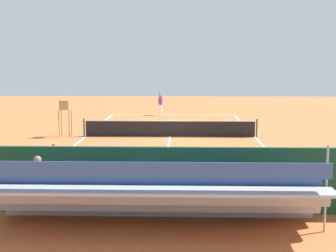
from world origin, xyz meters
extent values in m
plane|color=#BC6033|center=(0.00, 0.00, 0.00)|extent=(60.00, 60.00, 0.00)
cube|color=white|center=(0.00, -11.00, 0.00)|extent=(10.00, 0.10, 0.01)
cube|color=white|center=(0.00, 11.00, 0.00)|extent=(10.00, 0.10, 0.01)
cube|color=white|center=(-5.00, 0.00, 0.00)|extent=(0.10, 22.00, 0.01)
cube|color=white|center=(5.00, 0.00, 0.00)|extent=(0.10, 22.00, 0.01)
cube|color=white|center=(0.00, -6.05, 0.00)|extent=(7.50, 0.10, 0.01)
cube|color=white|center=(0.00, 6.05, 0.00)|extent=(7.50, 0.10, 0.01)
cube|color=white|center=(0.00, 0.00, 0.00)|extent=(0.10, 12.10, 0.01)
cube|color=white|center=(0.00, -11.00, 0.00)|extent=(0.10, 0.30, 0.01)
cube|color=black|center=(0.00, 0.00, 0.46)|extent=(10.00, 0.02, 0.91)
cube|color=white|center=(0.00, 0.00, 0.94)|extent=(10.00, 0.04, 0.06)
cylinder|color=#2D5133|center=(-5.10, 0.00, 0.54)|extent=(0.10, 0.10, 1.07)
cylinder|color=#2D5133|center=(5.10, 0.00, 0.54)|extent=(0.10, 0.10, 1.07)
cube|color=#194228|center=(0.00, 14.00, 1.00)|extent=(18.00, 0.16, 2.00)
cube|color=#9EA0A5|center=(0.00, 14.35, 0.23)|extent=(9.00, 0.10, 0.45)
cube|color=#9EA0A5|center=(0.00, 14.70, 0.41)|extent=(9.00, 0.80, 0.08)
cube|color=#9EA0A5|center=(0.00, 14.32, 0.23)|extent=(9.00, 0.04, 0.45)
cube|color=#335193|center=(0.00, 14.80, 0.83)|extent=(8.60, 0.36, 0.04)
cube|color=#335193|center=(0.00, 14.98, 1.03)|extent=(8.60, 0.03, 0.36)
cube|color=#9EA0A5|center=(0.00, 15.50, 0.86)|extent=(9.00, 0.80, 0.08)
cube|color=#9EA0A5|center=(0.00, 15.12, 0.68)|extent=(9.00, 0.04, 0.45)
cube|color=#335193|center=(0.00, 15.60, 1.28)|extent=(8.60, 0.36, 0.04)
cube|color=#335193|center=(0.00, 15.78, 1.48)|extent=(8.60, 0.03, 0.36)
cube|color=#9EA0A5|center=(0.00, 16.30, 1.31)|extent=(9.00, 0.80, 0.08)
cube|color=#9EA0A5|center=(0.00, 15.92, 1.12)|extent=(9.00, 0.04, 0.45)
cube|color=#335193|center=(0.00, 16.40, 1.73)|extent=(8.60, 0.36, 0.04)
cube|color=#335193|center=(0.00, 16.58, 1.93)|extent=(8.60, 0.03, 0.36)
cylinder|color=#9EA0A5|center=(-4.50, 15.50, 1.18)|extent=(0.06, 0.06, 2.35)
cube|color=#2D2D33|center=(3.13, 15.43, 1.32)|extent=(0.32, 0.40, 0.12)
cylinder|color=yellow|center=(3.13, 15.55, 1.60)|extent=(0.30, 0.30, 0.45)
sphere|color=#8C6647|center=(3.13, 15.55, 1.93)|extent=(0.20, 0.20, 0.20)
cube|color=#2D2D33|center=(0.87, 14.63, 0.87)|extent=(0.32, 0.40, 0.12)
cylinder|color=yellow|center=(0.87, 14.75, 1.16)|extent=(0.30, 0.30, 0.45)
sphere|color=beige|center=(0.87, 14.75, 1.48)|extent=(0.20, 0.20, 0.20)
cube|color=#2D2D33|center=(3.84, 14.63, 0.87)|extent=(0.32, 0.40, 0.12)
cylinder|color=white|center=(3.84, 14.75, 1.16)|extent=(0.30, 0.30, 0.45)
sphere|color=beige|center=(3.84, 14.75, 1.48)|extent=(0.20, 0.20, 0.20)
cube|color=#2D2D33|center=(-3.00, 14.63, 0.87)|extent=(0.32, 0.40, 0.12)
cylinder|color=white|center=(-3.00, 14.75, 1.16)|extent=(0.30, 0.30, 0.45)
sphere|color=brown|center=(-3.00, 14.75, 1.48)|extent=(0.20, 0.20, 0.20)
cylinder|color=#A88456|center=(5.90, -0.26, 0.80)|extent=(0.07, 0.07, 1.60)
cylinder|color=#A88456|center=(6.50, -0.26, 0.80)|extent=(0.07, 0.07, 1.60)
cylinder|color=#A88456|center=(5.90, 0.34, 0.80)|extent=(0.07, 0.07, 1.60)
cylinder|color=#A88456|center=(6.50, 0.34, 0.80)|extent=(0.07, 0.07, 1.60)
cube|color=#A88456|center=(6.20, 0.04, 1.63)|extent=(0.56, 0.56, 0.06)
cube|color=#A88456|center=(6.20, 0.28, 1.90)|extent=(0.56, 0.06, 0.48)
cube|color=#A88456|center=(5.94, 0.04, 1.78)|extent=(0.04, 0.48, 0.04)
cube|color=#A88456|center=(6.46, 0.04, 1.78)|extent=(0.04, 0.48, 0.04)
cube|color=#33383D|center=(-3.28, 13.20, 0.45)|extent=(1.80, 0.40, 0.05)
cylinder|color=#33383D|center=(-4.03, 13.20, 0.23)|extent=(0.06, 0.06, 0.45)
cylinder|color=#33383D|center=(-2.53, 13.20, 0.23)|extent=(0.06, 0.06, 0.45)
cube|color=#33383D|center=(-3.28, 13.38, 0.75)|extent=(1.80, 0.04, 0.36)
cube|color=#334C8C|center=(-1.52, 13.40, 0.18)|extent=(0.90, 0.36, 0.36)
cylinder|color=white|center=(1.04, -10.99, 0.42)|extent=(0.14, 0.14, 0.85)
cylinder|color=white|center=(1.04, -10.77, 0.42)|extent=(0.14, 0.14, 0.85)
cylinder|color=purple|center=(1.04, -10.88, 1.15)|extent=(0.36, 0.36, 0.60)
sphere|color=#8C6647|center=(1.04, -10.88, 1.56)|extent=(0.22, 0.22, 0.22)
cylinder|color=#8C6647|center=(1.04, -10.66, 1.65)|extent=(0.25, 0.09, 0.55)
cylinder|color=#8C6647|center=(1.03, -11.10, 1.18)|extent=(0.09, 0.09, 0.50)
cylinder|color=black|center=(1.74, -10.72, 0.01)|extent=(0.22, 0.22, 0.03)
torus|color=#D8CC4C|center=(1.92, -10.92, 0.01)|extent=(0.43, 0.43, 0.02)
cylinder|color=white|center=(1.92, -10.92, 0.01)|extent=(0.25, 0.25, 0.00)
sphere|color=#CCDB33|center=(3.23, -9.28, 0.03)|extent=(0.07, 0.07, 0.07)
cylinder|color=#232328|center=(3.42, 13.38, 0.42)|extent=(0.14, 0.14, 0.85)
cylinder|color=#232328|center=(3.43, 13.16, 0.42)|extent=(0.14, 0.14, 0.85)
cylinder|color=blue|center=(3.43, 13.27, 1.15)|extent=(0.38, 0.38, 0.60)
sphere|color=tan|center=(3.43, 13.27, 1.56)|extent=(0.22, 0.22, 0.22)
cylinder|color=tan|center=(3.44, 13.05, 1.65)|extent=(0.25, 0.10, 0.55)
cylinder|color=tan|center=(3.42, 13.49, 1.18)|extent=(0.09, 0.09, 0.50)
camera|label=1|loc=(-0.68, 27.81, 4.59)|focal=51.01mm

